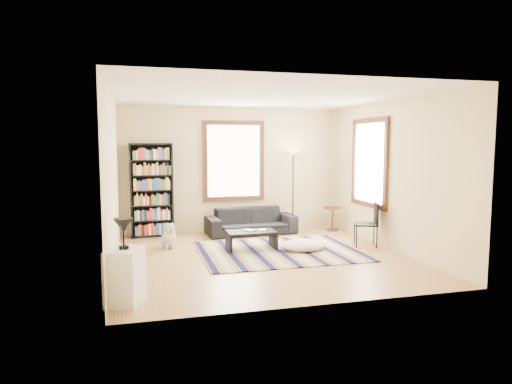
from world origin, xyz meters
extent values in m
cube|color=tan|center=(0.00, 0.00, -0.05)|extent=(5.00, 5.00, 0.10)
cube|color=white|center=(0.00, 0.00, 2.85)|extent=(5.00, 5.00, 0.10)
cube|color=beige|center=(0.00, 2.55, 1.40)|extent=(5.00, 0.10, 2.80)
cube|color=beige|center=(0.00, -2.55, 1.40)|extent=(5.00, 0.10, 2.80)
cube|color=beige|center=(-2.55, 0.00, 1.40)|extent=(0.10, 5.00, 2.80)
cube|color=beige|center=(2.55, 0.00, 1.40)|extent=(0.10, 5.00, 2.80)
cube|color=white|center=(0.00, 2.47, 1.60)|extent=(1.20, 0.06, 1.60)
cube|color=white|center=(2.47, 0.80, 1.60)|extent=(0.06, 1.20, 1.60)
cube|color=#0C0D40|center=(0.38, 0.29, 0.01)|extent=(2.90, 2.32, 0.02)
imported|color=black|center=(0.29, 2.05, 0.29)|extent=(0.89, 2.00, 0.57)
cube|color=black|center=(-1.82, 2.32, 1.00)|extent=(0.90, 0.30, 2.00)
cube|color=black|center=(-0.08, 0.56, 0.18)|extent=(0.99, 0.68, 0.36)
imported|color=beige|center=(-0.18, 0.56, 0.37)|extent=(0.29, 0.27, 0.02)
imported|color=beige|center=(0.07, 0.61, 0.37)|extent=(0.19, 0.23, 0.02)
ellipsoid|color=silver|center=(0.85, 0.24, 0.11)|extent=(0.99, 0.86, 0.21)
cylinder|color=#452811|center=(2.20, 1.95, 0.27)|extent=(0.47, 0.47, 0.54)
cube|color=black|center=(2.15, 0.31, 0.43)|extent=(0.53, 0.52, 0.86)
cube|color=white|center=(-2.30, -1.85, 0.35)|extent=(0.52, 0.60, 0.70)
camera|label=1|loc=(-2.13, -7.59, 1.99)|focal=32.00mm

